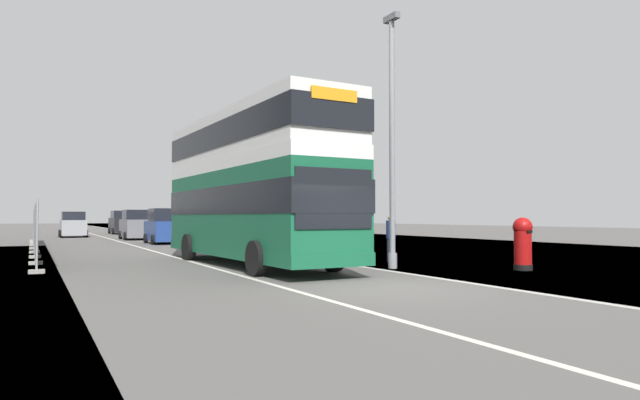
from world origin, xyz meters
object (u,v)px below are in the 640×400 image
(pedestrian_at_kerb, at_px, (391,238))
(car_oncoming_near, at_px, (165,227))
(car_far_side, at_px, (121,223))
(red_pillar_postbox, at_px, (523,241))
(car_receding_far, at_px, (73,225))
(roadworks_barrier, at_px, (308,238))
(car_receding_mid, at_px, (136,226))
(double_decker_bus, at_px, (251,185))
(lamppost_foreground, at_px, (392,148))

(pedestrian_at_kerb, bearing_deg, car_oncoming_near, 103.63)
(car_oncoming_near, height_order, car_far_side, car_far_side)
(red_pillar_postbox, distance_m, car_receding_far, 38.39)
(roadworks_barrier, xyz_separation_m, car_receding_mid, (-4.31, 19.70, 0.33))
(red_pillar_postbox, xyz_separation_m, car_far_side, (-5.88, 44.25, 0.16))
(pedestrian_at_kerb, bearing_deg, car_far_side, 95.76)
(double_decker_bus, distance_m, car_receding_mid, 24.20)
(pedestrian_at_kerb, bearing_deg, car_receding_mid, 100.97)
(lamppost_foreground, bearing_deg, roadworks_barrier, 84.15)
(car_oncoming_near, bearing_deg, roadworks_barrier, -73.08)
(car_receding_far, bearing_deg, roadworks_barrier, -73.23)
(pedestrian_at_kerb, bearing_deg, double_decker_bus, 166.29)
(car_receding_mid, bearing_deg, car_oncoming_near, -85.79)
(double_decker_bus, distance_m, red_pillar_postbox, 9.11)
(car_oncoming_near, height_order, car_receding_far, car_oncoming_near)
(lamppost_foreground, relative_size, car_receding_far, 2.15)
(car_receding_mid, distance_m, car_receding_far, 8.04)
(double_decker_bus, distance_m, car_far_side, 38.62)
(red_pillar_postbox, relative_size, car_far_side, 0.36)
(roadworks_barrier, relative_size, pedestrian_at_kerb, 1.01)
(double_decker_bus, bearing_deg, pedestrian_at_kerb, -13.71)
(car_receding_mid, height_order, pedestrian_at_kerb, car_receding_mid)
(car_receding_mid, bearing_deg, car_receding_far, 117.96)
(car_receding_mid, bearing_deg, car_far_side, 86.44)
(double_decker_bus, height_order, car_receding_far, double_decker_bus)
(car_far_side, bearing_deg, roadworks_barrier, -84.30)
(double_decker_bus, bearing_deg, car_receding_mid, 89.79)
(car_receding_mid, bearing_deg, red_pillar_postbox, -77.19)
(red_pillar_postbox, height_order, car_receding_mid, car_receding_mid)
(double_decker_bus, bearing_deg, car_far_side, 88.53)
(roadworks_barrier, height_order, car_receding_mid, car_receding_mid)
(lamppost_foreground, bearing_deg, car_far_side, 93.57)
(car_far_side, xyz_separation_m, pedestrian_at_kerb, (4.02, -39.79, -0.18))
(red_pillar_postbox, bearing_deg, car_far_side, 97.57)
(roadworks_barrier, distance_m, car_far_side, 34.31)
(double_decker_bus, height_order, car_receding_mid, double_decker_bus)
(red_pillar_postbox, height_order, car_receding_far, car_receding_far)
(lamppost_foreground, bearing_deg, double_decker_bus, 137.17)
(car_far_side, bearing_deg, lamppost_foreground, -86.43)
(double_decker_bus, xyz_separation_m, car_far_side, (0.99, 38.57, -1.71))
(car_receding_mid, bearing_deg, double_decker_bus, -90.21)
(roadworks_barrier, bearing_deg, car_oncoming_near, 106.92)
(lamppost_foreground, bearing_deg, pedestrian_at_kerb, 56.45)
(car_oncoming_near, distance_m, car_receding_far, 15.04)
(double_decker_bus, relative_size, pedestrian_at_kerb, 6.53)
(double_decker_bus, distance_m, car_receding_far, 31.50)
(double_decker_bus, xyz_separation_m, lamppost_foreground, (3.60, -3.34, 1.12))
(car_far_side, relative_size, pedestrian_at_kerb, 2.63)
(roadworks_barrier, relative_size, car_receding_mid, 0.43)
(car_oncoming_near, height_order, pedestrian_at_kerb, car_oncoming_near)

